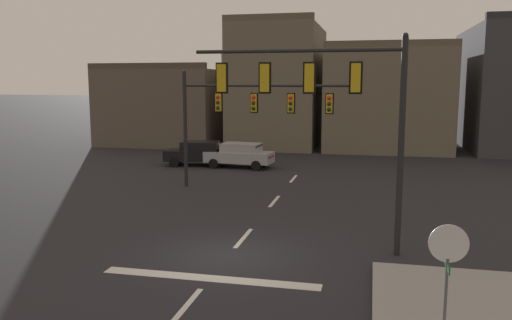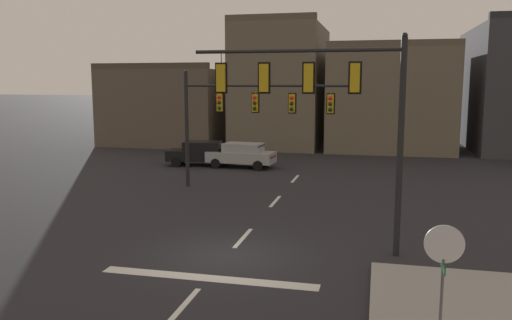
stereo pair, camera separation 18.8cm
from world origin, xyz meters
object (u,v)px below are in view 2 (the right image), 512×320
at_px(signal_mast_far_side, 244,109).
at_px(signal_mast_near_side, 328,99).
at_px(car_lot_nearside, 242,155).
at_px(car_lot_middle, 201,153).
at_px(stop_sign, 443,259).

bearing_deg(signal_mast_far_side, signal_mast_near_side, -60.38).
distance_m(signal_mast_far_side, car_lot_nearside, 7.96).
distance_m(signal_mast_far_side, car_lot_middle, 9.32).
bearing_deg(car_lot_nearside, signal_mast_near_side, -66.08).
distance_m(signal_mast_near_side, signal_mast_far_side, 10.38).
distance_m(signal_mast_near_side, car_lot_middle, 19.49).
height_order(signal_mast_near_side, car_lot_middle, signal_mast_near_side).
relative_size(signal_mast_far_side, car_lot_middle, 1.92).
distance_m(signal_mast_near_side, car_lot_nearside, 17.93).
height_order(signal_mast_near_side, car_lot_nearside, signal_mast_near_side).
xyz_separation_m(stop_sign, car_lot_middle, (-12.91, 22.77, -1.29)).
height_order(signal_mast_far_side, stop_sign, signal_mast_far_side).
height_order(signal_mast_far_side, car_lot_middle, signal_mast_far_side).
bearing_deg(signal_mast_far_side, stop_sign, -62.68).
bearing_deg(car_lot_nearside, signal_mast_far_side, -74.27).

